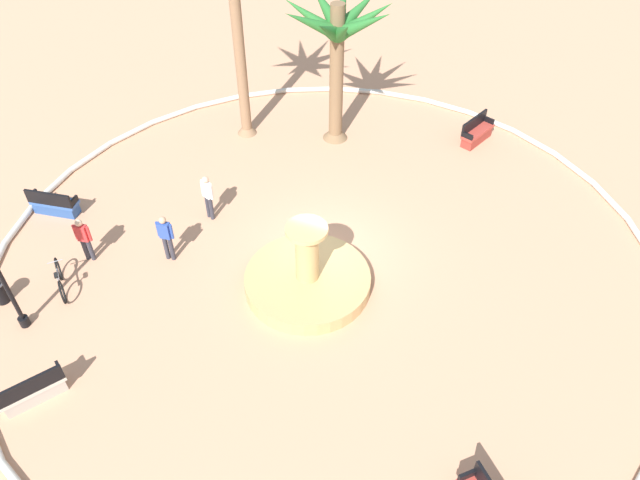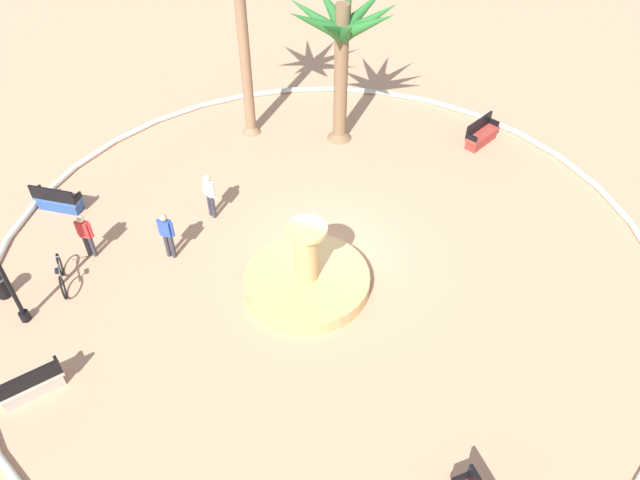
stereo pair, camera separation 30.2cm
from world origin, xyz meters
name	(u,v)px [view 2 (the right image)]	position (x,y,z in m)	size (l,w,h in m)	color
ground_plane	(325,254)	(0.00, 0.00, 0.00)	(80.00, 80.00, 0.00)	tan
plaza_curb	(325,252)	(0.00, 0.00, 0.10)	(20.52, 20.52, 0.20)	silver
fountain	(307,279)	(1.45, 0.09, 0.33)	(3.71, 3.71, 2.34)	tan
palm_tree_near_fountain	(343,36)	(-6.14, -2.32, 4.14)	(4.12, 4.04, 5.54)	brown
bench_east	(481,135)	(-8.17, 2.70, 0.35)	(1.68, 0.98, 1.00)	#B73D33
bench_west	(58,201)	(1.95, -9.01, 0.35)	(0.82, 1.67, 1.00)	#335BA8
bench_southeast	(31,385)	(7.72, -4.43, 0.35)	(1.64, 1.23, 1.00)	beige
trash_bin	(1,286)	(5.64, -7.68, 0.39)	(0.46, 0.46, 0.73)	black
bicycle_red_frame	(61,276)	(4.56, -6.42, 0.38)	(1.19, 1.33, 0.94)	black
person_cyclist_helmet	(86,234)	(3.21, -6.52, 0.89)	(0.28, 0.52, 1.60)	#33333D
person_cyclist_photo	(210,194)	(-0.02, -4.19, 0.95)	(0.30, 0.51, 1.69)	#33333D
person_pedestrian_stroll	(167,234)	(2.16, -4.27, 0.95)	(0.25, 0.52, 1.69)	#33333D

